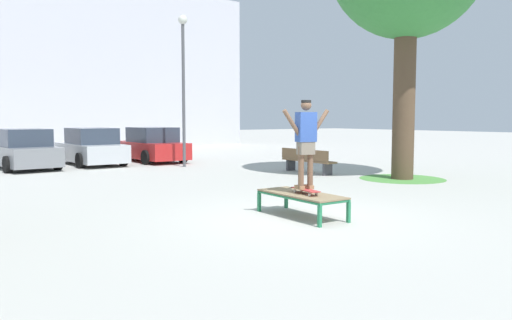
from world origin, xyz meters
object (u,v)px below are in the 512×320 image
Objects in this scene: skate_box at (301,196)px; car_red at (151,146)px; car_silver at (91,148)px; park_bench at (307,160)px; skateboard at (305,190)px; skater at (306,138)px; light_post at (183,68)px; car_grey at (22,150)px.

car_red is (2.81, 13.25, 0.28)m from skate_box.
skate_box is at bearing -90.78° from car_silver.
car_silver reaches higher than park_bench.
skateboard is 0.99m from skater.
skater reaches higher than car_silver.
park_bench is at bearing -56.02° from car_silver.
light_post is (2.67, -3.03, 3.13)m from car_silver.
car_grey reaches higher than skateboard.
car_red is (2.62, -0.05, 0.00)m from car_silver.
car_red is at bearing 1.40° from car_grey.
car_red is 0.73× the size of light_post.
park_bench is at bearing 47.69° from skate_box.
skateboard is 0.14× the size of light_post.
park_bench is (5.25, 5.77, 0.03)m from skate_box.
car_red is at bearing -1.01° from car_silver.
car_grey is 5.25m from car_red.
skateboard is 0.19× the size of car_red.
car_red is at bearing 90.81° from light_post.
car_red is (5.25, 0.13, 0.00)m from car_grey.
skateboard is at bearing -101.39° from skater.
car_silver is (0.18, 13.30, 0.28)m from skate_box.
skate_box is 7.80m from park_bench.
skater is 0.39× the size of car_grey.
light_post is (5.29, -2.86, 3.13)m from car_grey.
car_grey is at bearing -178.60° from car_red.
light_post reaches higher than car_silver.
park_bench is 6.11m from light_post.
light_post is at bearing 74.65° from skater.
light_post reaches higher than car_red.
car_grey is (-2.44, 13.12, 0.28)m from skate_box.
car_grey is at bearing 136.30° from park_bench.
light_post is at bearing 74.49° from skate_box.
skater is 0.40× the size of car_red.
park_bench is 0.41× the size of light_post.
car_grey is 2.63m from car_silver.
car_silver is (0.18, 13.42, 0.15)m from skateboard.
skate_box is at bearing 88.91° from skateboard.
car_silver is at bearing 131.30° from light_post.
car_red is at bearing 108.12° from park_bench.
park_bench is (7.69, -7.35, -0.24)m from car_grey.
skater is 0.40× the size of car_silver.
park_bench is (5.26, 5.89, -1.08)m from skater.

